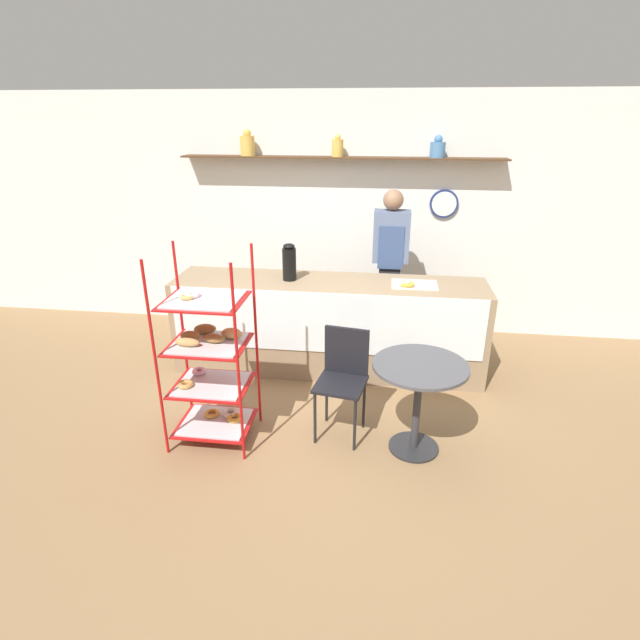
% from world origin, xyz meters
% --- Properties ---
extents(ground_plane, '(14.00, 14.00, 0.00)m').
position_xyz_m(ground_plane, '(0.00, 0.00, 0.00)').
color(ground_plane, olive).
extents(back_wall, '(10.00, 0.30, 2.70)m').
position_xyz_m(back_wall, '(0.00, 2.18, 1.36)').
color(back_wall, white).
rests_on(back_wall, ground_plane).
extents(display_counter, '(3.07, 0.68, 0.94)m').
position_xyz_m(display_counter, '(0.00, 1.00, 0.47)').
color(display_counter, '#937A5B').
rests_on(display_counter, ground_plane).
extents(pastry_rack, '(0.64, 0.54, 1.56)m').
position_xyz_m(pastry_rack, '(-0.78, -0.31, 0.69)').
color(pastry_rack, '#B71414').
rests_on(pastry_rack, ground_plane).
extents(person_worker, '(0.37, 0.23, 1.75)m').
position_xyz_m(person_worker, '(0.59, 1.52, 0.97)').
color(person_worker, '#282833').
rests_on(person_worker, ground_plane).
extents(cafe_table, '(0.71, 0.71, 0.75)m').
position_xyz_m(cafe_table, '(0.83, -0.28, 0.56)').
color(cafe_table, '#262628').
rests_on(cafe_table, ground_plane).
extents(cafe_chair, '(0.44, 0.44, 0.89)m').
position_xyz_m(cafe_chair, '(0.25, -0.09, 0.55)').
color(cafe_chair, black).
rests_on(cafe_chair, ground_plane).
extents(coffee_carafe, '(0.13, 0.13, 0.36)m').
position_xyz_m(coffee_carafe, '(-0.39, 1.00, 1.12)').
color(coffee_carafe, black).
rests_on(coffee_carafe, display_counter).
extents(donut_tray_counter, '(0.43, 0.29, 0.05)m').
position_xyz_m(donut_tray_counter, '(0.77, 0.96, 0.96)').
color(donut_tray_counter, white).
rests_on(donut_tray_counter, display_counter).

